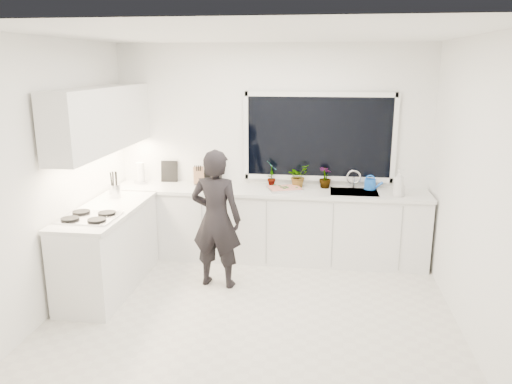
# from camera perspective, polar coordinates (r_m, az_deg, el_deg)

# --- Properties ---
(floor) EXTENTS (4.00, 3.50, 0.02)m
(floor) POSITION_cam_1_polar(r_m,az_deg,el_deg) (5.24, -0.31, -13.51)
(floor) COLOR beige
(floor) RESTS_ON ground
(wall_back) EXTENTS (4.00, 0.02, 2.70)m
(wall_back) POSITION_cam_1_polar(r_m,az_deg,el_deg) (6.47, 1.82, 4.70)
(wall_back) COLOR white
(wall_back) RESTS_ON ground
(wall_left) EXTENTS (0.02, 3.50, 2.70)m
(wall_left) POSITION_cam_1_polar(r_m,az_deg,el_deg) (5.40, -21.96, 1.70)
(wall_left) COLOR white
(wall_left) RESTS_ON ground
(wall_right) EXTENTS (0.02, 3.50, 2.70)m
(wall_right) POSITION_cam_1_polar(r_m,az_deg,el_deg) (4.91, 23.61, 0.32)
(wall_right) COLOR white
(wall_right) RESTS_ON ground
(ceiling) EXTENTS (4.00, 3.50, 0.02)m
(ceiling) POSITION_cam_1_polar(r_m,az_deg,el_deg) (4.63, -0.35, 17.73)
(ceiling) COLOR white
(ceiling) RESTS_ON wall_back
(window) EXTENTS (1.80, 0.02, 1.00)m
(window) POSITION_cam_1_polar(r_m,az_deg,el_deg) (6.37, 7.21, 6.27)
(window) COLOR black
(window) RESTS_ON wall_back
(base_cabinets_back) EXTENTS (3.92, 0.58, 0.88)m
(base_cabinets_back) POSITION_cam_1_polar(r_m,az_deg,el_deg) (6.39, 1.47, -3.84)
(base_cabinets_back) COLOR white
(base_cabinets_back) RESTS_ON floor
(base_cabinets_left) EXTENTS (0.58, 1.60, 0.88)m
(base_cabinets_left) POSITION_cam_1_polar(r_m,az_deg,el_deg) (5.80, -16.49, -6.39)
(base_cabinets_left) COLOR white
(base_cabinets_left) RESTS_ON floor
(countertop_back) EXTENTS (3.94, 0.62, 0.04)m
(countertop_back) POSITION_cam_1_polar(r_m,az_deg,el_deg) (6.25, 1.49, 0.14)
(countertop_back) COLOR silver
(countertop_back) RESTS_ON base_cabinets_back
(countertop_left) EXTENTS (0.62, 1.60, 0.04)m
(countertop_left) POSITION_cam_1_polar(r_m,az_deg,el_deg) (5.66, -16.82, -2.03)
(countertop_left) COLOR silver
(countertop_left) RESTS_ON base_cabinets_left
(upper_cabinets) EXTENTS (0.34, 2.10, 0.70)m
(upper_cabinets) POSITION_cam_1_polar(r_m,az_deg,el_deg) (5.84, -17.19, 7.97)
(upper_cabinets) COLOR white
(upper_cabinets) RESTS_ON wall_left
(sink) EXTENTS (0.58, 0.42, 0.14)m
(sink) POSITION_cam_1_polar(r_m,az_deg,el_deg) (6.25, 11.12, -0.42)
(sink) COLOR silver
(sink) RESTS_ON countertop_back
(faucet) EXTENTS (0.03, 0.03, 0.22)m
(faucet) POSITION_cam_1_polar(r_m,az_deg,el_deg) (6.40, 11.09, 1.42)
(faucet) COLOR silver
(faucet) RESTS_ON countertop_back
(stovetop) EXTENTS (0.56, 0.48, 0.03)m
(stovetop) POSITION_cam_1_polar(r_m,az_deg,el_deg) (5.36, -18.56, -2.70)
(stovetop) COLOR black
(stovetop) RESTS_ON countertop_left
(person) EXTENTS (0.61, 0.44, 1.56)m
(person) POSITION_cam_1_polar(r_m,az_deg,el_deg) (5.53, -4.58, -3.10)
(person) COLOR black
(person) RESTS_ON floor
(pizza_tray) EXTENTS (0.49, 0.43, 0.03)m
(pizza_tray) POSITION_cam_1_polar(r_m,az_deg,el_deg) (6.20, 3.30, 0.34)
(pizza_tray) COLOR silver
(pizza_tray) RESTS_ON countertop_back
(pizza) EXTENTS (0.44, 0.38, 0.01)m
(pizza) POSITION_cam_1_polar(r_m,az_deg,el_deg) (6.20, 3.30, 0.50)
(pizza) COLOR red
(pizza) RESTS_ON pizza_tray
(watering_can) EXTENTS (0.18, 0.18, 0.13)m
(watering_can) POSITION_cam_1_polar(r_m,az_deg,el_deg) (6.39, 12.89, 0.88)
(watering_can) COLOR blue
(watering_can) RESTS_ON countertop_back
(paper_towel_roll) EXTENTS (0.11, 0.11, 0.26)m
(paper_towel_roll) POSITION_cam_1_polar(r_m,az_deg,el_deg) (6.71, -13.07, 2.08)
(paper_towel_roll) COLOR silver
(paper_towel_roll) RESTS_ON countertop_back
(knife_block) EXTENTS (0.16, 0.14, 0.22)m
(knife_block) POSITION_cam_1_polar(r_m,az_deg,el_deg) (6.52, -6.58, 1.83)
(knife_block) COLOR #987046
(knife_block) RESTS_ON countertop_back
(utensil_crock) EXTENTS (0.15, 0.15, 0.16)m
(utensil_crock) POSITION_cam_1_polar(r_m,az_deg,el_deg) (6.06, -15.83, 0.10)
(utensil_crock) COLOR #BBBBC0
(utensil_crock) RESTS_ON countertop_left
(picture_frame_large) EXTENTS (0.22, 0.04, 0.28)m
(picture_frame_large) POSITION_cam_1_polar(r_m,az_deg,el_deg) (6.72, -9.87, 2.36)
(picture_frame_large) COLOR black
(picture_frame_large) RESTS_ON countertop_back
(picture_frame_small) EXTENTS (0.25, 0.06, 0.30)m
(picture_frame_small) POSITION_cam_1_polar(r_m,az_deg,el_deg) (6.57, -4.93, 2.33)
(picture_frame_small) COLOR black
(picture_frame_small) RESTS_ON countertop_back
(herb_plants) EXTENTS (0.86, 0.34, 0.33)m
(herb_plants) POSITION_cam_1_polar(r_m,az_deg,el_deg) (6.35, 4.78, 1.87)
(herb_plants) COLOR #26662D
(herb_plants) RESTS_ON countertop_back
(soap_bottles) EXTENTS (0.15, 0.14, 0.33)m
(soap_bottles) POSITION_cam_1_polar(r_m,az_deg,el_deg) (6.11, 16.04, 0.86)
(soap_bottles) COLOR #D8BF66
(soap_bottles) RESTS_ON countertop_back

